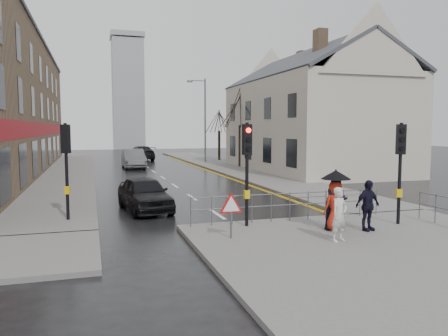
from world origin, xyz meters
TOP-DOWN VIEW (x-y plane):
  - ground at (0.00, 0.00)m, footprint 120.00×120.00m
  - near_pavement at (3.00, -3.50)m, footprint 10.00×9.00m
  - left_pavement at (-6.50, 23.00)m, footprint 4.00×44.00m
  - right_pavement at (6.50, 25.00)m, footprint 4.00×40.00m
  - pavement_bridge_right at (6.50, 3.00)m, footprint 4.00×4.20m
  - pavement_stub_left at (-6.50, -1.00)m, footprint 4.00×4.20m
  - building_right_cream at (12.00, 18.00)m, footprint 9.00×16.40m
  - church_tower at (1.50, 62.00)m, footprint 5.00×5.00m
  - traffic_signal_near_left at (0.20, 0.20)m, footprint 0.28×0.27m
  - traffic_signal_near_right at (5.20, -1.00)m, footprint 0.34×0.33m
  - traffic_signal_far_left at (-5.50, 3.00)m, footprint 0.34×0.33m
  - guard_railing_front at (1.95, 0.60)m, footprint 7.14×0.04m
  - warning_sign at (-0.80, -1.21)m, footprint 0.80×0.07m
  - street_lamp at (5.82, 28.00)m, footprint 1.83×0.25m
  - tree_near at (7.50, 22.00)m, footprint 2.40×2.40m
  - tree_far at (8.00, 30.00)m, footprint 2.40×2.40m
  - pedestrian_a at (2.03, -2.44)m, footprint 0.66×0.55m
  - pedestrian_b at (2.76, -1.13)m, footprint 1.05×0.93m
  - pedestrian_with_umbrella at (2.64, -1.21)m, footprint 0.96×0.96m
  - pedestrian_d at (3.60, -1.54)m, footprint 1.00×0.56m
  - car_parked at (-2.62, 4.66)m, footprint 2.17×4.30m
  - car_mid at (-1.24, 24.37)m, footprint 1.76×4.93m
  - car_far at (0.41, 33.88)m, footprint 2.83×5.48m

SIDE VIEW (x-z plane):
  - ground at x=0.00m, z-range 0.00..0.00m
  - near_pavement at x=3.00m, z-range 0.00..0.14m
  - left_pavement at x=-6.50m, z-range 0.00..0.14m
  - right_pavement at x=6.50m, z-range 0.00..0.14m
  - pavement_bridge_right at x=6.50m, z-range 0.00..0.14m
  - pavement_stub_left at x=-6.50m, z-range 0.00..0.14m
  - car_parked at x=-2.62m, z-range 0.00..1.40m
  - car_far at x=0.41m, z-range 0.00..1.52m
  - car_mid at x=-1.24m, z-range 0.00..1.62m
  - guard_railing_front at x=1.95m, z-range 0.36..1.36m
  - pedestrian_a at x=2.03m, z-range 0.14..1.69m
  - pedestrian_d at x=3.60m, z-range 0.14..1.74m
  - warning_sign at x=-0.80m, z-range 0.37..1.72m
  - pedestrian_b at x=2.76m, z-range 0.14..1.96m
  - pedestrian_with_umbrella at x=2.64m, z-range 0.27..2.18m
  - traffic_signal_near_left at x=0.20m, z-range 0.76..4.16m
  - traffic_signal_near_right at x=5.20m, z-range 0.76..4.16m
  - traffic_signal_far_left at x=-5.50m, z-range 0.76..4.16m
  - tree_far at x=8.00m, z-range 1.60..7.24m
  - street_lamp at x=5.82m, z-range 0.71..8.71m
  - building_right_cream at x=12.00m, z-range -0.27..9.83m
  - tree_near at x=7.50m, z-range 1.85..8.43m
  - church_tower at x=1.50m, z-range 0.00..18.00m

